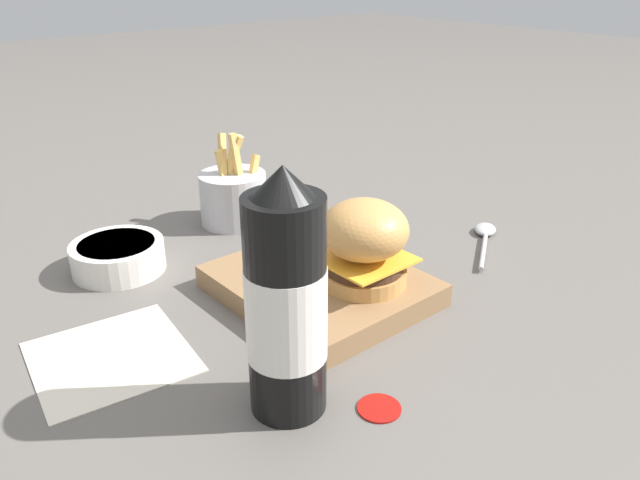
% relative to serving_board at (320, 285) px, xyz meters
% --- Properties ---
extents(ground_plane, '(6.00, 6.00, 0.00)m').
position_rel_serving_board_xyz_m(ground_plane, '(-0.02, -0.04, -0.01)').
color(ground_plane, '#5B5651').
extents(serving_board, '(0.25, 0.22, 0.03)m').
position_rel_serving_board_xyz_m(serving_board, '(0.00, 0.00, 0.00)').
color(serving_board, olive).
rests_on(serving_board, ground_plane).
extents(burger, '(0.11, 0.11, 0.11)m').
position_rel_serving_board_xyz_m(burger, '(-0.05, -0.03, 0.07)').
color(burger, tan).
rests_on(burger, serving_board).
extents(ketchup_bottle, '(0.08, 0.08, 0.25)m').
position_rel_serving_board_xyz_m(ketchup_bottle, '(-0.14, 0.16, 0.10)').
color(ketchup_bottle, black).
rests_on(ketchup_bottle, ground_plane).
extents(fries_basket, '(0.11, 0.11, 0.15)m').
position_rel_serving_board_xyz_m(fries_basket, '(0.28, -0.05, 0.03)').
color(fries_basket, '#B7B7BC').
rests_on(fries_basket, ground_plane).
extents(side_bowl, '(0.13, 0.13, 0.04)m').
position_rel_serving_board_xyz_m(side_bowl, '(0.24, 0.17, 0.01)').
color(side_bowl, silver).
rests_on(side_bowl, ground_plane).
extents(spoon, '(0.11, 0.15, 0.01)m').
position_rel_serving_board_xyz_m(spoon, '(-0.03, -0.31, -0.01)').
color(spoon, '#B2B2B7').
rests_on(spoon, ground_plane).
extents(ketchup_puddle, '(0.04, 0.04, 0.00)m').
position_rel_serving_board_xyz_m(ketchup_puddle, '(-0.21, 0.10, -0.01)').
color(ketchup_puddle, '#9E140F').
rests_on(ketchup_puddle, ground_plane).
extents(parchment_square, '(0.18, 0.18, 0.00)m').
position_rel_serving_board_xyz_m(parchment_square, '(0.05, 0.26, -0.01)').
color(parchment_square, beige).
rests_on(parchment_square, ground_plane).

